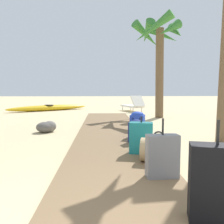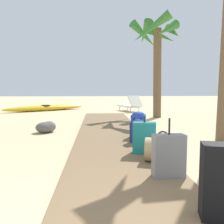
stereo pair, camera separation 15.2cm
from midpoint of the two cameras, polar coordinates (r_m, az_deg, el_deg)
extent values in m
plane|color=#CCB789|center=(5.19, 0.83, -7.58)|extent=(60.00, 60.00, 0.00)
cube|color=brown|center=(6.11, 0.36, -5.20)|extent=(1.60, 9.44, 0.08)
cube|color=#197A7F|center=(4.23, 7.75, -5.92)|extent=(0.42, 0.29, 0.53)
cylinder|color=black|center=(4.18, 7.81, -1.70)|extent=(0.02, 0.02, 0.10)
cylinder|color=tan|center=(3.80, 11.78, -8.62)|extent=(0.60, 0.49, 0.36)
torus|color=black|center=(3.76, 11.84, -5.55)|extent=(0.16, 0.07, 0.16)
cube|color=#2847B7|center=(5.58, 6.64, -3.22)|extent=(0.37, 0.34, 0.50)
ellipsoid|color=#2847B7|center=(5.55, 6.67, -0.65)|extent=(0.35, 0.33, 0.15)
cylinder|color=navy|center=(5.47, 5.63, -3.39)|extent=(0.05, 0.05, 0.40)
cylinder|color=navy|center=(5.44, 7.19, -3.46)|extent=(0.05, 0.05, 0.40)
cube|color=slate|center=(3.17, 12.88, -9.88)|extent=(0.40, 0.20, 0.53)
cylinder|color=black|center=(3.09, 13.03, -3.30)|extent=(0.02, 0.02, 0.20)
cube|color=navy|center=(5.04, 6.43, -4.77)|extent=(0.32, 0.26, 0.40)
ellipsoid|color=navy|center=(5.01, 6.45, -2.50)|extent=(0.30, 0.25, 0.14)
cylinder|color=black|center=(4.92, 6.15, -5.01)|extent=(0.04, 0.04, 0.32)
cylinder|color=black|center=(4.98, 7.62, -4.90)|extent=(0.04, 0.04, 0.32)
cube|color=black|center=(2.31, 24.62, -14.74)|extent=(0.46, 0.31, 0.64)
cylinder|color=black|center=(2.20, 25.07, -4.28)|extent=(0.02, 0.02, 0.20)
cylinder|color=brown|center=(10.13, 11.32, 8.75)|extent=(0.32, 0.48, 3.53)
cone|color=#387A33|center=(10.53, 15.00, 17.46)|extent=(0.40, 1.31, 0.89)
cone|color=#387A33|center=(11.00, 11.91, 17.01)|extent=(1.40, 0.80, 0.92)
cone|color=#387A33|center=(10.85, 8.36, 17.13)|extent=(1.43, 1.15, 1.07)
cone|color=#387A33|center=(10.18, 8.57, 17.76)|extent=(0.48, 1.11, 0.90)
cone|color=#387A33|center=(9.61, 10.01, 18.60)|extent=(1.52, 1.11, 1.13)
cone|color=#387A33|center=(9.98, 13.56, 18.13)|extent=(1.12, 0.82, 0.80)
cube|color=white|center=(12.60, 4.93, 1.37)|extent=(1.08, 1.52, 0.08)
cube|color=white|center=(12.07, 6.33, 2.50)|extent=(0.73, 0.65, 0.53)
cylinder|color=silver|center=(12.99, 2.79, 0.85)|extent=(0.04, 0.04, 0.22)
cylinder|color=silver|center=(13.22, 4.65, 0.91)|extent=(0.04, 0.04, 0.22)
cylinder|color=silver|center=(12.01, 5.23, 0.44)|extent=(0.04, 0.04, 0.22)
cylinder|color=silver|center=(12.26, 7.19, 0.52)|extent=(0.04, 0.04, 0.22)
ellipsoid|color=gold|center=(13.26, -14.04, 0.93)|extent=(3.92, 2.82, 0.29)
torus|color=black|center=(13.25, -14.05, 1.50)|extent=(0.68, 0.68, 0.05)
ellipsoid|color=#5B5651|center=(6.81, -14.65, -3.40)|extent=(0.62, 0.62, 0.28)
ellipsoid|color=slate|center=(6.85, -13.59, -3.26)|extent=(0.50, 0.51, 0.30)
camera|label=1|loc=(0.08, 90.67, -0.07)|focal=39.70mm
camera|label=2|loc=(0.08, -89.33, 0.07)|focal=39.70mm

